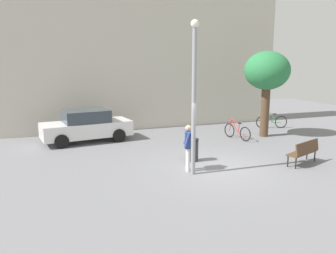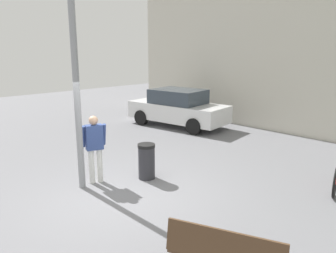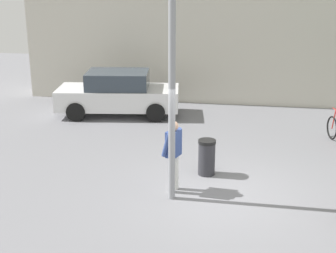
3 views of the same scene
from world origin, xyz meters
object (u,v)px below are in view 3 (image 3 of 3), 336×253
lamppost (172,70)px  person_by_lamppost (173,151)px  parked_car_white (118,93)px  trash_bin (207,157)px

lamppost → person_by_lamppost: 1.97m
parked_car_white → person_by_lamppost: bearing=-64.0°
lamppost → parked_car_white: lamppost is taller
person_by_lamppost → trash_bin: (0.67, 1.06, -0.51)m
parked_car_white → trash_bin: parked_car_white is taller
parked_car_white → trash_bin: 5.94m
trash_bin → lamppost: bearing=-113.8°
trash_bin → parked_car_white: bearing=126.3°
person_by_lamppost → lamppost: bearing=-86.4°
person_by_lamppost → trash_bin: size_ratio=1.86×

